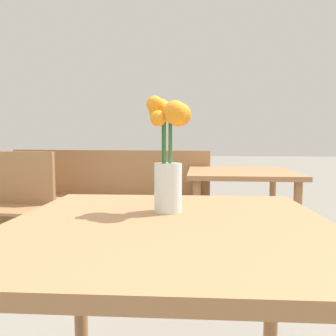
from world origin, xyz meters
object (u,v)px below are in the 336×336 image
(bicycle, at_px, (130,173))
(bench_middle, at_px, (103,194))
(table_front, at_px, (169,262))
(flower_vase, at_px, (169,153))
(table_back, at_px, (240,187))

(bicycle, bearing_deg, bench_middle, -80.13)
(table_front, relative_size, bench_middle, 0.48)
(bench_middle, bearing_deg, flower_vase, -65.71)
(table_front, distance_m, bench_middle, 2.05)
(table_front, distance_m, flower_vase, 0.30)
(flower_vase, bearing_deg, table_back, 76.78)
(table_front, height_order, flower_vase, flower_vase)
(table_back, bearing_deg, flower_vase, -103.22)
(flower_vase, distance_m, table_back, 1.47)
(bench_middle, relative_size, table_back, 2.29)
(table_front, distance_m, table_back, 1.55)
(flower_vase, distance_m, bicycle, 5.22)
(table_front, height_order, bench_middle, bench_middle)
(table_front, xyz_separation_m, table_back, (0.31, 1.51, -0.01))
(flower_vase, relative_size, bench_middle, 0.18)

